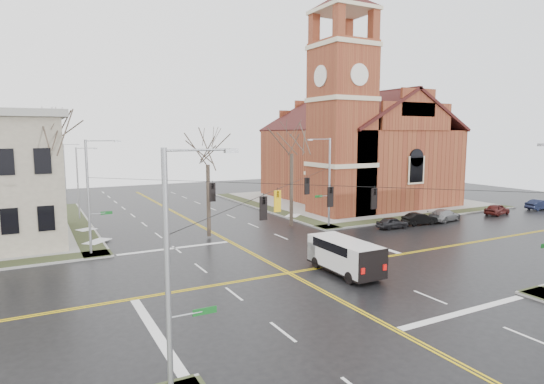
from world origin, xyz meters
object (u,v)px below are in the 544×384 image
streetlight_north_b (66,168)px  parked_car_c (444,215)px  signal_pole_sw (173,271)px  tree_ne (292,149)px  signal_pole_nw (91,193)px  cargo_van (343,253)px  church (352,142)px  parked_car_b (420,219)px  parked_car_a (392,223)px  parked_car_d (497,209)px  parked_car_e (540,205)px  tree_nw_near (208,160)px  signal_pole_ne (328,180)px  tree_nw_far (48,144)px  streetlight_north_a (79,180)px

streetlight_north_b → parked_car_c: streetlight_north_b is taller
signal_pole_sw → tree_ne: 31.66m
signal_pole_nw → cargo_van: (14.69, -13.14, -3.58)m
church → parked_car_b: bearing=-103.5°
church → cargo_van: size_ratio=4.49×
cargo_van → parked_car_c: cargo_van is taller
parked_car_a → parked_car_c: parked_car_c is taller
parked_car_d → parked_car_e: size_ratio=0.98×
parked_car_d → tree_nw_near: bearing=72.4°
parked_car_c → tree_ne: 18.93m
church → parked_car_d: bearing=-62.9°
signal_pole_sw → parked_car_e: 56.43m
church → signal_pole_ne: 19.22m
church → tree_nw_near: 28.52m
parked_car_e → signal_pole_nw: bearing=92.8°
parked_car_b → tree_nw_near: bearing=83.4°
tree_nw_near → signal_pole_nw: bearing=-172.7°
streetlight_north_b → signal_pole_ne: bearing=-58.9°
signal_pole_sw → tree_nw_far: size_ratio=0.74×
parked_car_e → signal_pole_sw: bearing=116.8°
parked_car_b → parked_car_d: bearing=-84.4°
parked_car_b → tree_nw_far: tree_nw_far is taller
church → parked_car_a: bearing=-115.1°
signal_pole_sw → tree_ne: size_ratio=0.81×
parked_car_d → parked_car_e: (8.17, -0.22, -0.01)m
tree_nw_far → parked_car_c: bearing=-7.8°
signal_pole_sw → streetlight_north_a: signal_pole_sw is taller
streetlight_north_b → cargo_van: streetlight_north_b is taller
parked_car_c → parked_car_d: size_ratio=1.17×
streetlight_north_a → tree_nw_near: bearing=-57.8°
signal_pole_ne → parked_car_c: (13.41, -3.29, -4.29)m
tree_ne → church: bearing=34.5°
signal_pole_nw → signal_pole_sw: same height
church → signal_pole_nw: bearing=-159.8°
cargo_van → parked_car_e: (38.18, 9.41, -0.72)m
signal_pole_ne → signal_pole_nw: (-22.64, 0.00, 0.00)m
parked_car_d → tree_nw_far: 48.39m
parked_car_a → parked_car_d: parked_car_d is taller
streetlight_north_a → parked_car_b: 37.42m
church → signal_pole_ne: church is taller
parked_car_c → tree_nw_far: tree_nw_far is taller
streetlight_north_a → tree_ne: tree_ne is taller
streetlight_north_a → parked_car_c: size_ratio=1.76×
signal_pole_ne → tree_nw_near: bearing=174.0°
streetlight_north_b → tree_ne: size_ratio=0.72×
parked_car_e → tree_nw_near: size_ratio=0.40×
parked_car_a → tree_nw_near: bearing=77.0°
cargo_van → parked_car_d: cargo_van is taller
streetlight_north_a → parked_car_b: size_ratio=2.08×
streetlight_north_a → parked_car_d: size_ratio=2.06×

